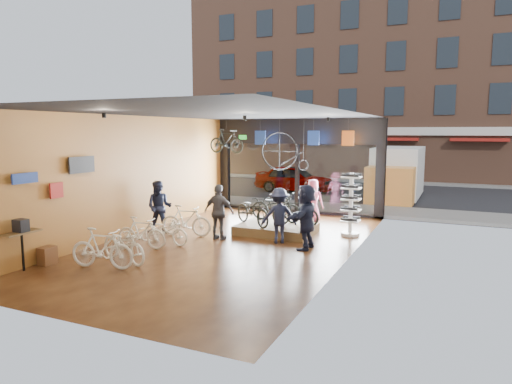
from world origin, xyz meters
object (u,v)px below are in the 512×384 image
Objects in this scene: display_bike_right at (276,207)px; penny_farthing at (287,152)px; display_bike_mid at (295,212)px; floor_bike_2 at (124,244)px; box_truck at (396,174)px; customer_1 at (160,207)px; floor_bike_4 at (166,231)px; customer_4 at (313,200)px; hung_bike at (226,141)px; floor_bike_3 at (141,233)px; floor_bike_5 at (186,221)px; customer_2 at (219,212)px; display_bike_left at (253,210)px; customer_5 at (306,217)px; floor_bike_1 at (102,248)px; street_car at (294,179)px; display_platform at (276,229)px; customer_3 at (279,216)px; sunglasses_rack at (351,204)px.

penny_farthing is (-0.50, 2.35, 1.71)m from display_bike_right.
floor_bike_2 is at bearing 141.90° from display_bike_mid.
box_truck reaches higher than floor_bike_2.
floor_bike_4 is at bearing -68.08° from customer_1.
hung_bike is (-3.49, -0.15, 2.14)m from customer_4.
floor_bike_3 is 6.62m from customer_4.
floor_bike_3 is at bearing 159.54° from floor_bike_5.
hung_bike is (-5.57, -6.80, 1.67)m from box_truck.
floor_bike_3 is at bearing 59.27° from customer_4.
customer_2 is at bearing -97.73° from penny_farthing.
floor_bike_2 is at bearing 165.02° from display_bike_right.
floor_bike_5 is 3.48m from display_bike_mid.
box_truck is at bearing 14.81° from display_bike_left.
customer_5 reaches higher than display_bike_mid.
display_bike_mid is (3.09, 5.27, 0.26)m from floor_bike_1.
floor_bike_1 is 7.92m from hung_bike.
customer_5 is at bearing -155.82° from display_bike_mid.
floor_bike_3 is 6.11m from hung_bike.
street_car is at bearing 5.81° from floor_bike_4.
floor_bike_2 is at bearing -20.91° from floor_bike_1.
customer_5 is at bearing -121.64° from hung_bike.
floor_bike_3 is at bearing 36.26° from floor_bike_2.
display_platform is at bearing -118.80° from hung_bike.
display_bike_right is 1.02× the size of penny_farthing.
display_platform is 1.53× the size of customer_4.
display_bike_left is 1.36m from display_bike_mid.
floor_bike_1 reaches higher than floor_bike_3.
hung_bike is at bearing -72.73° from customer_3.
customer_3 reaches higher than display_platform.
box_truck is at bearing -108.33° from customer_4.
penny_farthing is at bearing -162.82° from street_car.
customer_1 is 0.86× the size of sunglasses_rack.
hung_bike is (-0.67, 6.88, 2.46)m from floor_bike_2.
display_bike_mid is 0.76× the size of sunglasses_rack.
customer_2 reaches higher than floor_bike_5.
display_platform is 1.00m from display_bike_left.
customer_5 reaches higher than display_platform.
floor_bike_4 is 5.80m from sunglasses_rack.
display_bike_left is at bearing 66.88° from customer_4.
street_car is 13.39m from floor_bike_3.
penny_farthing reaches higher than customer_2.
box_truck is 4.04× the size of hung_bike.
sunglasses_rack is at bearing 134.96° from customer_4.
box_truck is at bearing 40.23° from customer_1.
customer_1 is (-1.03, 3.75, 0.36)m from floor_bike_1.
floor_bike_1 is 3.90m from customer_1.
penny_farthing is (0.59, 4.34, 1.65)m from customer_2.
floor_bike_5 is at bearing 6.18° from floor_bike_4.
display_bike_right is 2.02m from customer_4.
box_truck reaches higher than customer_4.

